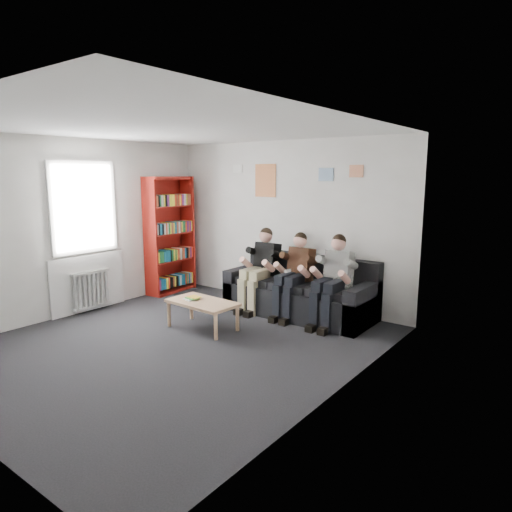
% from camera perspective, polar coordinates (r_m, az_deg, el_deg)
% --- Properties ---
extents(room_shell, '(5.00, 5.00, 5.00)m').
position_cam_1_polar(room_shell, '(5.72, -10.30, 1.95)').
color(room_shell, black).
rests_on(room_shell, ground).
extents(sofa, '(2.31, 0.94, 0.89)m').
position_cam_1_polar(sofa, '(7.14, 5.58, -4.75)').
color(sofa, black).
rests_on(sofa, ground).
extents(bookshelf, '(0.32, 0.95, 2.12)m').
position_cam_1_polar(bookshelf, '(8.49, -10.69, 2.58)').
color(bookshelf, maroon).
rests_on(bookshelf, ground).
extents(coffee_table, '(1.00, 0.55, 0.40)m').
position_cam_1_polar(coffee_table, '(6.48, -6.71, -6.04)').
color(coffee_table, tan).
rests_on(coffee_table, ground).
extents(game_cases, '(0.21, 0.18, 0.04)m').
position_cam_1_polar(game_cases, '(6.57, -8.01, -5.22)').
color(game_cases, silver).
rests_on(game_cases, coffee_table).
extents(person_left, '(0.39, 0.82, 1.32)m').
position_cam_1_polar(person_left, '(7.24, 0.44, -1.69)').
color(person_left, black).
rests_on(person_left, sofa).
extents(person_middle, '(0.37, 0.80, 1.29)m').
position_cam_1_polar(person_middle, '(6.89, 4.74, -2.42)').
color(person_middle, '#432216').
rests_on(person_middle, sofa).
extents(person_right, '(0.38, 0.82, 1.31)m').
position_cam_1_polar(person_right, '(6.58, 9.48, -3.06)').
color(person_right, white).
rests_on(person_right, sofa).
extents(radiator, '(0.10, 0.64, 0.60)m').
position_cam_1_polar(radiator, '(7.71, -19.88, -3.96)').
color(radiator, silver).
rests_on(radiator, ground).
extents(window, '(0.05, 1.30, 2.36)m').
position_cam_1_polar(window, '(7.65, -20.49, 1.07)').
color(window, white).
rests_on(window, room_shell).
extents(poster_large, '(0.42, 0.01, 0.55)m').
position_cam_1_polar(poster_large, '(7.80, 1.18, 9.41)').
color(poster_large, gold).
rests_on(poster_large, room_shell).
extents(poster_blue, '(0.25, 0.01, 0.20)m').
position_cam_1_polar(poster_blue, '(7.19, 8.74, 10.03)').
color(poster_blue, '#3B86CB').
rests_on(poster_blue, room_shell).
extents(poster_pink, '(0.22, 0.01, 0.18)m').
position_cam_1_polar(poster_pink, '(6.96, 12.43, 10.32)').
color(poster_pink, '#DA447C').
rests_on(poster_pink, room_shell).
extents(poster_sign, '(0.20, 0.01, 0.14)m').
position_cam_1_polar(poster_sign, '(8.17, -2.29, 10.84)').
color(poster_sign, white).
rests_on(poster_sign, room_shell).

